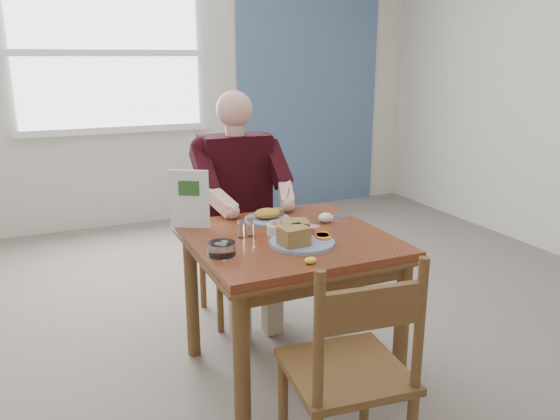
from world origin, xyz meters
name	(u,v)px	position (x,y,z in m)	size (l,w,h in m)	color
floor	(289,374)	(0.00, 0.00, 0.00)	(6.00, 6.00, 0.00)	slate
wall_back	(155,75)	(0.00, 3.00, 1.40)	(5.50, 5.50, 0.00)	beige
accent_panel	(310,73)	(1.60, 2.98, 1.40)	(1.60, 0.02, 2.80)	#496187
lemon_wedge	(311,260)	(-0.07, -0.37, 0.76)	(0.05, 0.04, 0.03)	yellow
napkin	(326,218)	(0.26, 0.12, 0.78)	(0.08, 0.06, 0.05)	white
metal_dish	(341,216)	(0.38, 0.17, 0.76)	(0.08, 0.08, 0.01)	silver
window	(109,53)	(-0.40, 2.97, 1.60)	(1.72, 0.04, 1.42)	white
table	(289,257)	(0.00, 0.00, 0.64)	(0.92, 0.92, 0.75)	brown
chair_far	(235,240)	(0.00, 0.80, 0.48)	(0.42, 0.42, 0.95)	brown
chair_near	(351,374)	(-0.11, -0.77, 0.48)	(0.46, 0.46, 0.95)	brown
diner	(239,191)	(0.00, 0.71, 0.81)	(0.53, 0.56, 1.39)	gray
near_plate	(299,236)	(-0.01, -0.13, 0.79)	(0.32, 0.31, 0.10)	white
far_plate	(268,216)	(0.00, 0.27, 0.77)	(0.27, 0.27, 0.06)	white
caddy	(276,229)	(-0.05, 0.04, 0.78)	(0.12, 0.12, 0.07)	white
shakers	(246,228)	(-0.20, 0.06, 0.79)	(0.09, 0.05, 0.08)	white
creamer	(222,248)	(-0.38, -0.12, 0.78)	(0.13, 0.13, 0.06)	white
menu	(189,199)	(-0.40, 0.31, 0.90)	(0.18, 0.11, 0.29)	white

